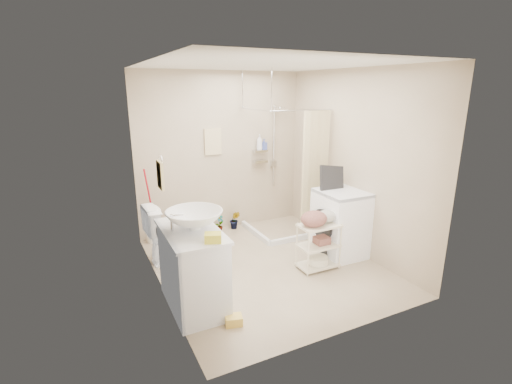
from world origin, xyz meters
TOP-DOWN VIEW (x-y plane):
  - floor at (0.00, 0.00)m, footprint 3.20×3.20m
  - ceiling at (0.00, 0.00)m, footprint 2.80×3.20m
  - wall_back at (0.00, 1.60)m, footprint 2.80×0.04m
  - wall_front at (0.00, -1.60)m, footprint 2.80×0.04m
  - wall_left at (-1.40, 0.00)m, footprint 0.04×3.20m
  - wall_right at (1.40, 0.00)m, footprint 0.04×3.20m
  - vanity at (-1.16, -0.48)m, footprint 0.58×1.02m
  - sink at (-1.11, -0.47)m, footprint 0.65×0.65m
  - counter_basket at (-1.06, -0.88)m, footprint 0.19×0.17m
  - floor_basket at (-0.91, -1.00)m, footprint 0.29×0.25m
  - toilet at (-1.04, 0.74)m, footprint 0.83×0.50m
  - mop at (-1.26, 1.49)m, footprint 0.11×0.11m
  - potted_plant_a at (-0.13, 1.44)m, footprint 0.19×0.15m
  - potted_plant_b at (0.16, 1.46)m, footprint 0.22×0.21m
  - hanging_towel at (-0.15, 1.58)m, footprint 0.28×0.03m
  - towel_ring at (-1.38, -0.20)m, footprint 0.04×0.22m
  - tp_holder at (-1.36, 0.05)m, footprint 0.08×0.12m
  - shower at (0.85, 1.05)m, footprint 1.10×1.10m
  - shampoo_bottle_a at (0.65, 1.51)m, footprint 0.12×0.12m
  - shampoo_bottle_b at (0.74, 1.51)m, footprint 0.10×0.10m
  - washing_machine at (1.14, -0.14)m, footprint 0.66×0.68m
  - laundry_rack at (0.59, -0.36)m, footprint 0.54×0.32m
  - ironing_board at (1.01, -0.07)m, footprint 0.38×0.13m

SIDE VIEW (x-z plane):
  - floor at x=0.00m, z-range 0.00..0.00m
  - floor_basket at x=-0.91m, z-range 0.00..0.13m
  - potted_plant_a at x=-0.13m, z-range 0.00..0.31m
  - potted_plant_b at x=0.16m, z-range 0.00..0.32m
  - laundry_rack at x=0.59m, z-range 0.00..0.74m
  - toilet at x=-1.04m, z-range 0.00..0.82m
  - vanity at x=-1.16m, z-range 0.00..0.90m
  - washing_machine at x=1.14m, z-range 0.00..0.95m
  - mop at x=-1.26m, z-range 0.00..1.19m
  - ironing_board at x=1.01m, z-range 0.00..1.33m
  - tp_holder at x=-1.36m, z-range 0.65..0.79m
  - counter_basket at x=-1.06m, z-range 0.90..0.98m
  - sink at x=-1.11m, z-range 0.90..1.10m
  - shower at x=0.85m, z-range 0.00..2.10m
  - wall_back at x=0.00m, z-range 0.00..2.60m
  - wall_front at x=0.00m, z-range 0.00..2.60m
  - wall_left at x=-1.40m, z-range 0.00..2.60m
  - wall_right at x=1.40m, z-range 0.00..2.60m
  - shampoo_bottle_b at x=0.74m, z-range 1.32..1.50m
  - shampoo_bottle_a at x=0.65m, z-range 1.32..1.58m
  - towel_ring at x=-1.38m, z-range 1.30..1.64m
  - hanging_towel at x=-0.15m, z-range 1.29..1.71m
  - ceiling at x=0.00m, z-range 2.58..2.62m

